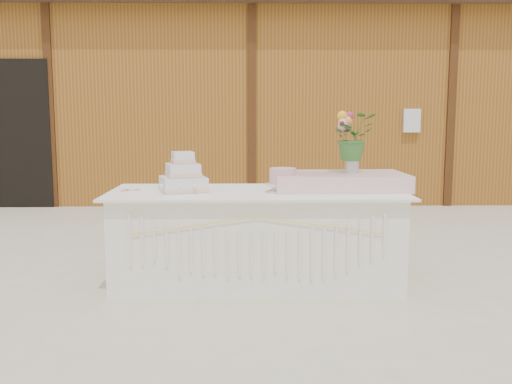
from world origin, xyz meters
The scene contains 9 objects.
ground centered at (0.00, 0.00, 0.00)m, with size 80.00×80.00×0.00m, color beige.
barn centered at (-0.01, 5.99, 1.68)m, with size 12.60×4.60×3.30m.
cake_table centered at (0.00, 0.00, 0.39)m, with size 2.40×1.00×0.77m.
wedding_cake centered at (-0.60, -0.02, 0.88)m, with size 0.44×0.44×0.32m.
pink_cake_stand centered at (0.21, -0.09, 0.88)m, with size 0.27×0.27×0.19m.
satin_runner centered at (0.69, 0.09, 0.84)m, with size 1.08×0.63×0.14m, color beige.
flower_vase centered at (0.80, 0.12, 0.98)m, with size 0.11×0.11×0.15m, color silver.
bouquet centered at (0.80, 0.12, 1.25)m, with size 0.35×0.31×0.39m, color #326528.
loose_flowers centered at (-1.02, 0.04, 0.78)m, with size 0.13×0.32×0.02m, color pink, non-canonical shape.
Camera 1 is at (-0.08, -4.61, 1.39)m, focal length 40.00 mm.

